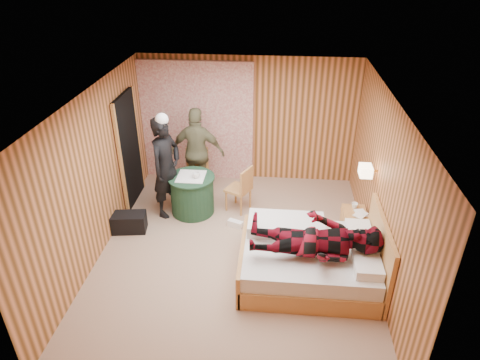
# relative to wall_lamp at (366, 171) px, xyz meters

# --- Properties ---
(floor) EXTENTS (4.20, 5.00, 0.01)m
(floor) POSITION_rel_wall_lamp_xyz_m (-1.92, -0.45, -1.30)
(floor) COLOR tan
(floor) RESTS_ON ground
(ceiling) EXTENTS (4.20, 5.00, 0.01)m
(ceiling) POSITION_rel_wall_lamp_xyz_m (-1.92, -0.45, 1.20)
(ceiling) COLOR silver
(ceiling) RESTS_ON wall_back
(wall_back) EXTENTS (4.20, 0.02, 2.50)m
(wall_back) POSITION_rel_wall_lamp_xyz_m (-1.92, 2.05, -0.05)
(wall_back) COLOR #DB8654
(wall_back) RESTS_ON floor
(wall_left) EXTENTS (0.02, 5.00, 2.50)m
(wall_left) POSITION_rel_wall_lamp_xyz_m (-4.02, -0.45, -0.05)
(wall_left) COLOR #DB8654
(wall_left) RESTS_ON floor
(wall_right) EXTENTS (0.02, 5.00, 2.50)m
(wall_right) POSITION_rel_wall_lamp_xyz_m (0.18, -0.45, -0.05)
(wall_right) COLOR #DB8654
(wall_right) RESTS_ON floor
(curtain) EXTENTS (2.20, 0.08, 2.40)m
(curtain) POSITION_rel_wall_lamp_xyz_m (-2.92, 1.98, -0.10)
(curtain) COLOR white
(curtain) RESTS_ON floor
(doorway) EXTENTS (0.06, 0.90, 2.05)m
(doorway) POSITION_rel_wall_lamp_xyz_m (-3.98, 0.95, -0.28)
(doorway) COLOR black
(doorway) RESTS_ON floor
(wall_lamp) EXTENTS (0.26, 0.24, 0.16)m
(wall_lamp) POSITION_rel_wall_lamp_xyz_m (0.00, 0.00, 0.00)
(wall_lamp) COLOR gold
(wall_lamp) RESTS_ON wall_right
(bed) EXTENTS (1.96, 1.51, 1.04)m
(bed) POSITION_rel_wall_lamp_xyz_m (-0.80, -0.92, -1.00)
(bed) COLOR tan
(bed) RESTS_ON floor
(nightstand) EXTENTS (0.39, 0.53, 0.51)m
(nightstand) POSITION_rel_wall_lamp_xyz_m (-0.04, 0.06, -1.04)
(nightstand) COLOR tan
(nightstand) RESTS_ON floor
(round_table) EXTENTS (0.82, 0.82, 0.73)m
(round_table) POSITION_rel_wall_lamp_xyz_m (-2.81, 0.62, -0.93)
(round_table) COLOR #22492E
(round_table) RESTS_ON floor
(chair_far) EXTENTS (0.48, 0.48, 0.93)m
(chair_far) POSITION_rel_wall_lamp_xyz_m (-2.82, 1.27, -0.76)
(chair_far) COLOR tan
(chair_far) RESTS_ON floor
(chair_near) EXTENTS (0.52, 0.52, 0.86)m
(chair_near) POSITION_rel_wall_lamp_xyz_m (-1.93, 0.75, -0.80)
(chair_near) COLOR tan
(chair_near) RESTS_ON floor
(duffel_bag) EXTENTS (0.61, 0.38, 0.33)m
(duffel_bag) POSITION_rel_wall_lamp_xyz_m (-3.77, -0.06, -1.14)
(duffel_bag) COLOR black
(duffel_bag) RESTS_ON floor
(sneaker_left) EXTENTS (0.31, 0.23, 0.13)m
(sneaker_left) POSITION_rel_wall_lamp_xyz_m (-2.80, 0.69, -1.24)
(sneaker_left) COLOR white
(sneaker_left) RESTS_ON floor
(sneaker_right) EXTENTS (0.28, 0.20, 0.12)m
(sneaker_right) POSITION_rel_wall_lamp_xyz_m (-1.99, 0.21, -1.24)
(sneaker_right) COLOR white
(sneaker_right) RESTS_ON floor
(woman_standing) EXTENTS (0.67, 0.78, 1.81)m
(woman_standing) POSITION_rel_wall_lamp_xyz_m (-3.22, 0.56, -0.39)
(woman_standing) COLOR black
(woman_standing) RESTS_ON floor
(man_at_table) EXTENTS (1.04, 0.49, 1.72)m
(man_at_table) POSITION_rel_wall_lamp_xyz_m (-2.81, 1.31, -0.44)
(man_at_table) COLOR #6B6847
(man_at_table) RESTS_ON floor
(man_on_bed) EXTENTS (0.86, 0.67, 1.77)m
(man_on_bed) POSITION_rel_wall_lamp_xyz_m (-0.77, -1.14, -0.35)
(man_on_bed) COLOR maroon
(man_on_bed) RESTS_ON bed
(book_lower) EXTENTS (0.22, 0.26, 0.02)m
(book_lower) POSITION_rel_wall_lamp_xyz_m (-0.04, 0.01, -0.78)
(book_lower) COLOR white
(book_lower) RESTS_ON nightstand
(book_upper) EXTENTS (0.27, 0.28, 0.02)m
(book_upper) POSITION_rel_wall_lamp_xyz_m (-0.04, 0.01, -0.76)
(book_upper) COLOR white
(book_upper) RESTS_ON nightstand
(cup_nightstand) EXTENTS (0.11, 0.11, 0.09)m
(cup_nightstand) POSITION_rel_wall_lamp_xyz_m (-0.04, 0.19, -0.74)
(cup_nightstand) COLOR white
(cup_nightstand) RESTS_ON nightstand
(cup_table) EXTENTS (0.16, 0.16, 0.10)m
(cup_table) POSITION_rel_wall_lamp_xyz_m (-2.71, 0.57, -0.52)
(cup_table) COLOR white
(cup_table) RESTS_ON round_table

